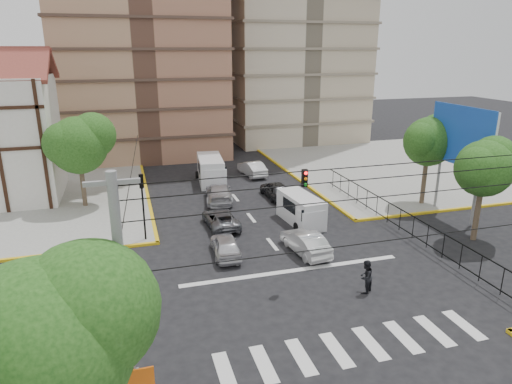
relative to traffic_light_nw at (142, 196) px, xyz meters
name	(u,v)px	position (x,y,z in m)	size (l,w,h in m)	color
ground	(301,280)	(7.80, -7.80, -3.11)	(160.00, 160.00, 0.00)	black
sidewalk_ne	(406,166)	(27.80, 12.20, -3.04)	(26.00, 26.00, 0.15)	gray
crosswalk_stripes	(354,346)	(7.80, -13.80, -3.11)	(12.00, 2.40, 0.01)	silver
stop_line	(293,270)	(7.80, -6.60, -3.11)	(13.00, 0.40, 0.01)	silver
park_fence	(399,232)	(16.80, -3.30, -3.11)	(0.10, 22.50, 1.66)	black
billboard	(462,138)	(22.25, -1.80, 2.89)	(0.36, 6.20, 8.10)	slate
tree_sw_near	(45,339)	(-3.10, -17.79, 2.16)	(5.63, 4.60, 7.57)	#473828
tree_park_a	(485,166)	(20.88, -5.79, 1.90)	(4.41, 3.60, 6.83)	#473828
tree_park_c	(430,139)	(21.89, 1.21, 2.22)	(4.65, 3.80, 7.25)	#473828
tree_tudor	(79,142)	(-4.10, 8.21, 2.11)	(5.39, 4.40, 7.43)	#473828
traffic_light_nw	(142,196)	(0.00, 0.00, 0.00)	(0.28, 0.22, 4.40)	black
traffic_light_hanging	(321,187)	(7.80, -9.84, 2.79)	(18.00, 9.12, 0.92)	black
utility_pole_sw	(126,322)	(-1.20, -16.80, 1.65)	(1.40, 0.28, 9.00)	slate
van_right_lane	(302,211)	(10.96, 0.02, -2.11)	(2.22, 4.72, 2.06)	silver
van_left_lane	(211,171)	(6.69, 11.99, -1.93)	(2.62, 5.57, 2.43)	silver
car_silver_front_left	(226,245)	(4.55, -3.57, -2.45)	(1.56, 3.88, 1.32)	silver
car_white_front_right	(305,242)	(9.34, -4.58, -2.42)	(1.47, 4.22, 1.39)	silver
car_grey_mid_left	(221,219)	(5.24, 1.06, -2.50)	(2.02, 4.38, 1.22)	slate
car_silver_rear_left	(219,193)	(6.28, 6.58, -2.37)	(2.09, 5.15, 1.49)	silver
car_darkgrey_mid_right	(276,190)	(11.06, 6.22, -2.40)	(1.68, 4.17, 1.42)	#252527
car_white_rear_right	(252,168)	(11.09, 13.57, -2.38)	(1.55, 4.43, 1.46)	white
pedestrian_crosswalk	(366,277)	(10.49, -9.89, -2.22)	(0.87, 0.68, 1.79)	black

